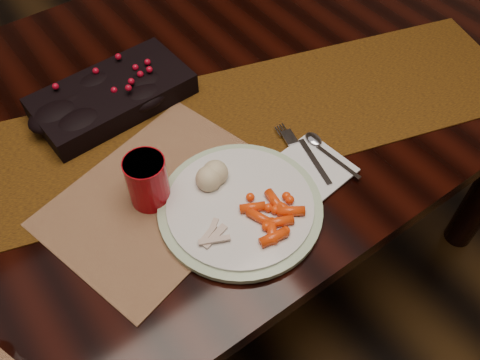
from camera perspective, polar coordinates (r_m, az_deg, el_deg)
floor at (r=1.72m, az=-5.22°, el=-10.29°), size 5.00×5.00×0.00m
dining_table at (r=1.40m, az=-6.33°, el=-3.16°), size 1.80×1.00×0.75m
table_runner at (r=1.05m, az=-8.32°, el=4.57°), size 1.60×0.76×0.00m
centerpiece at (r=1.12m, az=-14.20°, el=9.49°), size 0.34×0.19×0.07m
placemat_main at (r=0.96m, az=-8.88°, el=-1.82°), size 0.47×0.39×0.00m
dinner_plate at (r=0.92m, az=0.03°, el=-3.01°), size 0.37×0.37×0.02m
baby_carrots at (r=0.89m, az=3.43°, el=-4.19°), size 0.13×0.12×0.02m
mashed_potatoes at (r=0.92m, az=-3.08°, el=0.37°), size 0.09×0.08×0.05m
turkey_shreds at (r=0.87m, az=-3.06°, el=-6.14°), size 0.07×0.06×0.02m
napkin at (r=1.00m, az=8.35°, el=1.58°), size 0.13×0.15×0.00m
fork at (r=1.01m, az=7.66°, el=2.79°), size 0.06×0.16×0.00m
spoon at (r=1.01m, az=10.09°, el=2.81°), size 0.04×0.14×0.00m
red_cup at (r=0.92m, az=-10.35°, el=-0.09°), size 0.08×0.08×0.10m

